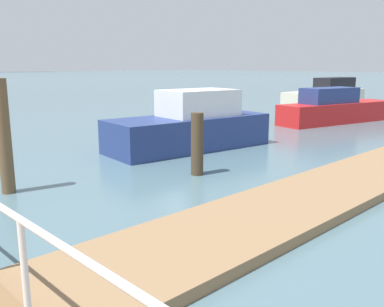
{
  "coord_description": "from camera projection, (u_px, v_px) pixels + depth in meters",
  "views": [
    {
      "loc": [
        -4.38,
        5.51,
        2.66
      ],
      "look_at": [
        0.92,
        11.0,
        1.06
      ],
      "focal_mm": 39.56,
      "sensor_mm": 36.0,
      "label": 1
    }
  ],
  "objects": [
    {
      "name": "floating_dock",
      "position": [
        340.0,
        185.0,
        9.19
      ],
      "size": [
        15.15,
        2.0,
        0.18
      ],
      "primitive_type": "cube",
      "color": "#93704C",
      "rests_on": "ground_plane"
    },
    {
      "name": "boardwalk_railing",
      "position": [
        84.0,
        287.0,
        2.73
      ],
      "size": [
        0.06,
        21.64,
        1.08
      ],
      "color": "white",
      "rests_on": "boardwalk"
    },
    {
      "name": "dock_piling_1",
      "position": [
        197.0,
        144.0,
        10.28
      ],
      "size": [
        0.3,
        0.3,
        1.54
      ],
      "primitive_type": "cylinder",
      "color": "#473826",
      "rests_on": "ground_plane"
    },
    {
      "name": "dock_piling_4",
      "position": [
        4.0,
        137.0,
        8.73
      ],
      "size": [
        0.28,
        0.28,
        2.4
      ],
      "primitive_type": "cylinder",
      "color": "brown",
      "rests_on": "ground_plane"
    },
    {
      "name": "moored_boat_1",
      "position": [
        191.0,
        126.0,
        13.6
      ],
      "size": [
        5.55,
        2.58,
        1.88
      ],
      "color": "navy",
      "rests_on": "ground_plane"
    },
    {
      "name": "moored_boat_4",
      "position": [
        327.0,
        96.0,
        26.1
      ],
      "size": [
        7.26,
        1.67,
        1.88
      ],
      "color": "beige",
      "rests_on": "ground_plane"
    },
    {
      "name": "moored_boat_5",
      "position": [
        335.0,
        109.0,
        19.71
      ],
      "size": [
        6.59,
        2.77,
        1.64
      ],
      "color": "red",
      "rests_on": "ground_plane"
    }
  ]
}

